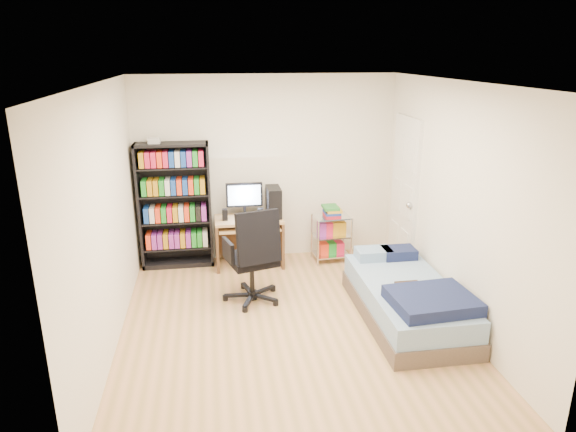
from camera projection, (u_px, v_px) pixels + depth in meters
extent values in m
cube|color=tan|center=(290.00, 326.00, 5.46)|extent=(3.50, 4.00, 0.04)
cube|color=silver|center=(290.00, 80.00, 4.68)|extent=(3.50, 4.00, 0.04)
cube|color=white|center=(266.00, 169.00, 6.97)|extent=(3.50, 0.04, 2.50)
cube|color=white|center=(341.00, 310.00, 3.17)|extent=(3.50, 0.04, 2.50)
cube|color=white|center=(103.00, 222.00, 4.81)|extent=(0.04, 4.00, 2.50)
cube|color=white|center=(458.00, 205.00, 5.32)|extent=(0.04, 4.00, 2.50)
cube|color=black|center=(175.00, 206.00, 6.74)|extent=(0.94, 0.31, 1.66)
cube|color=black|center=(178.00, 246.00, 6.92)|extent=(0.87, 0.29, 0.02)
cube|color=#D51C45|center=(177.00, 238.00, 6.87)|extent=(0.81, 0.25, 0.20)
cube|color=black|center=(176.00, 221.00, 6.81)|extent=(0.87, 0.29, 0.02)
cube|color=#16419F|center=(176.00, 213.00, 6.76)|extent=(0.81, 0.25, 0.20)
cube|color=black|center=(174.00, 194.00, 6.70)|extent=(0.87, 0.29, 0.02)
cube|color=#B88315|center=(174.00, 186.00, 6.65)|extent=(0.81, 0.25, 0.20)
cube|color=black|center=(172.00, 167.00, 6.58)|extent=(0.87, 0.29, 0.02)
cube|color=#1F8E28|center=(172.00, 158.00, 6.54)|extent=(0.81, 0.25, 0.20)
cube|color=silver|center=(154.00, 141.00, 6.45)|extent=(0.15, 0.13, 0.07)
cube|color=tan|center=(249.00, 219.00, 6.78)|extent=(0.89, 0.49, 0.04)
cube|color=#3A2820|center=(217.00, 245.00, 6.82)|extent=(0.04, 0.49, 0.63)
cube|color=#3A2820|center=(281.00, 241.00, 6.95)|extent=(0.04, 0.49, 0.63)
cube|color=#3A2820|center=(248.00, 236.00, 7.10)|extent=(0.86, 0.03, 0.58)
cube|color=tan|center=(249.00, 227.00, 6.74)|extent=(0.80, 0.40, 0.02)
cube|color=black|center=(249.00, 226.00, 6.72)|extent=(0.39, 0.13, 0.02)
cube|color=black|center=(244.00, 195.00, 6.77)|extent=(0.48, 0.04, 0.32)
cube|color=#CCE5FF|center=(244.00, 195.00, 6.75)|extent=(0.43, 0.01, 0.27)
cube|color=black|center=(274.00, 202.00, 6.81)|extent=(0.18, 0.37, 0.39)
cube|color=black|center=(225.00, 215.00, 6.67)|extent=(0.07, 0.07, 0.15)
cube|color=black|center=(261.00, 214.00, 6.69)|extent=(0.07, 0.07, 0.15)
cylinder|color=black|center=(252.00, 277.00, 5.93)|extent=(0.05, 0.05, 0.40)
cube|color=black|center=(252.00, 259.00, 5.86)|extent=(0.62, 0.62, 0.08)
cube|color=black|center=(258.00, 238.00, 5.56)|extent=(0.51, 0.28, 0.59)
cube|color=black|center=(228.00, 251.00, 5.71)|extent=(0.13, 0.32, 0.23)
cube|color=black|center=(274.00, 243.00, 5.93)|extent=(0.13, 0.32, 0.23)
cylinder|color=silver|center=(318.00, 244.00, 6.84)|extent=(0.02, 0.02, 0.64)
cylinder|color=silver|center=(352.00, 241.00, 6.94)|extent=(0.02, 0.02, 0.64)
cylinder|color=silver|center=(312.00, 236.00, 7.14)|extent=(0.02, 0.02, 0.64)
cylinder|color=silver|center=(344.00, 233.00, 7.25)|extent=(0.02, 0.02, 0.64)
cube|color=silver|center=(331.00, 254.00, 7.11)|extent=(0.49, 0.37, 0.02)
cube|color=silver|center=(331.00, 235.00, 7.03)|extent=(0.49, 0.37, 0.02)
cube|color=silver|center=(332.00, 217.00, 6.95)|extent=(0.49, 0.37, 0.02)
cube|color=maroon|center=(332.00, 211.00, 6.92)|extent=(0.22, 0.27, 0.15)
cube|color=brown|center=(405.00, 310.00, 5.56)|extent=(0.93, 1.85, 0.19)
cube|color=#7D9DBA|center=(407.00, 293.00, 5.50)|extent=(0.89, 1.82, 0.22)
cube|color=#151D42|center=(432.00, 301.00, 4.97)|extent=(0.83, 0.70, 0.13)
cube|color=#9BBBDC|center=(374.00, 254.00, 6.12)|extent=(0.42, 0.28, 0.12)
cube|color=#151D42|center=(399.00, 253.00, 6.15)|extent=(0.39, 0.28, 0.12)
cube|color=#3C2413|center=(409.00, 285.00, 5.42)|extent=(0.26, 0.20, 0.01)
cube|color=silver|center=(404.00, 194.00, 6.66)|extent=(0.05, 0.80, 2.00)
sphere|color=#B9B9BD|center=(409.00, 205.00, 6.37)|extent=(0.08, 0.08, 0.08)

